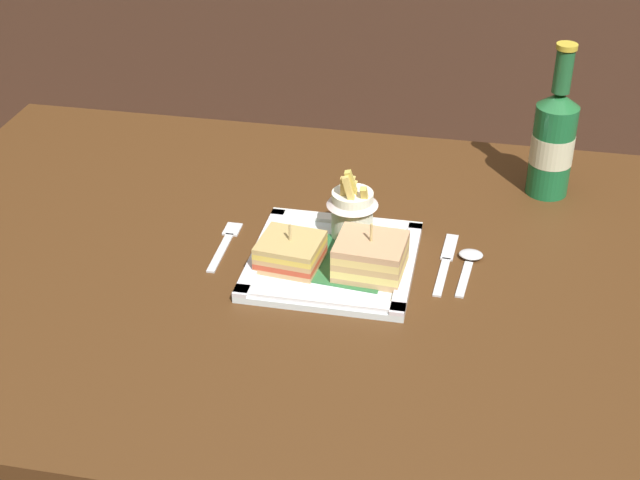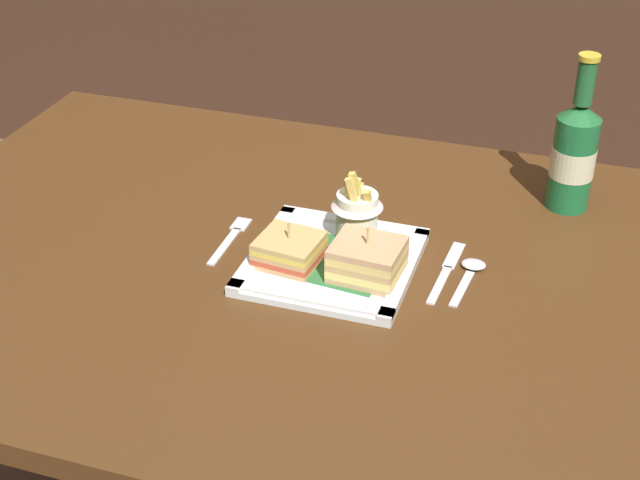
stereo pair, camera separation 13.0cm
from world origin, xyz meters
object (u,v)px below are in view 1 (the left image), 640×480
(fork, at_px, (225,244))
(sandwich_half_right, at_px, (370,257))
(spoon, at_px, (469,261))
(fries_cup, at_px, (352,206))
(beer_bottle, at_px, (553,140))
(sandwich_half_left, at_px, (290,252))
(dining_table, at_px, (307,330))
(square_plate, at_px, (333,260))
(knife, at_px, (446,262))

(fork, bearing_deg, sandwich_half_right, -11.61)
(fork, height_order, spoon, spoon)
(fries_cup, relative_size, beer_bottle, 0.45)
(sandwich_half_left, relative_size, sandwich_half_right, 0.94)
(dining_table, xyz_separation_m, fork, (-0.13, 0.03, 0.12))
(dining_table, distance_m, spoon, 0.27)
(square_plate, height_order, sandwich_half_left, sandwich_half_left)
(sandwich_half_right, relative_size, beer_bottle, 0.39)
(square_plate, distance_m, beer_bottle, 0.42)
(sandwich_half_right, xyz_separation_m, spoon, (0.13, 0.07, -0.03))
(square_plate, distance_m, knife, 0.16)
(square_plate, distance_m, sandwich_half_left, 0.07)
(beer_bottle, relative_size, spoon, 2.08)
(dining_table, bearing_deg, sandwich_half_left, -131.97)
(fries_cup, height_order, fork, fries_cup)
(dining_table, xyz_separation_m, beer_bottle, (0.34, 0.28, 0.21))
(dining_table, relative_size, knife, 7.83)
(fork, height_order, knife, same)
(beer_bottle, height_order, spoon, beer_bottle)
(spoon, bearing_deg, fork, -177.01)
(square_plate, distance_m, spoon, 0.20)
(beer_bottle, height_order, knife, beer_bottle)
(dining_table, xyz_separation_m, square_plate, (0.04, 0.00, 0.13))
(sandwich_half_left, height_order, knife, sandwich_half_left)
(sandwich_half_right, xyz_separation_m, fork, (-0.23, 0.05, -0.03))
(beer_bottle, distance_m, knife, 0.30)
(square_plate, distance_m, sandwich_half_right, 0.07)
(square_plate, bearing_deg, sandwich_half_right, -23.94)
(sandwich_half_left, height_order, beer_bottle, beer_bottle)
(sandwich_half_left, relative_size, fries_cup, 0.81)
(dining_table, xyz_separation_m, knife, (0.20, 0.04, 0.12))
(sandwich_half_left, distance_m, sandwich_half_right, 0.11)
(fork, relative_size, spoon, 1.15)
(square_plate, bearing_deg, sandwich_half_left, -156.06)
(knife, bearing_deg, fries_cup, 168.01)
(sandwich_half_left, bearing_deg, fork, 157.37)
(sandwich_half_left, relative_size, knife, 0.56)
(square_plate, height_order, spoon, square_plate)
(sandwich_half_right, height_order, beer_bottle, beer_bottle)
(sandwich_half_right, bearing_deg, fries_cup, 114.28)
(square_plate, distance_m, fries_cup, 0.09)
(knife, bearing_deg, fork, -177.31)
(beer_bottle, bearing_deg, knife, -120.44)
(sandwich_half_left, xyz_separation_m, fork, (-0.11, 0.05, -0.03))
(dining_table, height_order, fork, fork)
(fries_cup, relative_size, knife, 0.68)
(dining_table, height_order, sandwich_half_right, sandwich_half_right)
(sandwich_half_right, distance_m, fries_cup, 0.10)
(dining_table, bearing_deg, spoon, 10.79)
(square_plate, relative_size, sandwich_half_left, 2.50)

